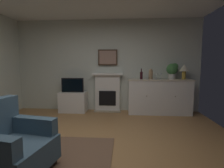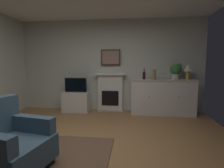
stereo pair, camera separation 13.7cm
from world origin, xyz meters
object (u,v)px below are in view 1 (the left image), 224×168
Objects in this scene: framed_picture at (108,57)px; armchair at (9,145)px; vase_decorative at (151,74)px; tv_cabinet at (73,102)px; sideboard_cabinet at (159,96)px; wine_bottle at (141,75)px; table_lamp at (184,69)px; wine_glass_left at (157,75)px; tv_set at (73,85)px; wine_glass_center at (161,75)px; potted_plant_small at (173,70)px; fireplace_unit at (108,92)px.

framed_picture reaches higher than armchair.
tv_cabinet is at bearing 178.28° from vase_decorative.
sideboard_cabinet is 5.86× the size of wine_bottle.
framed_picture reaches higher than table_lamp.
framed_picture reaches higher than wine_glass_left.
table_lamp is 0.53× the size of tv_cabinet.
wine_glass_left is at bearing 179.76° from table_lamp.
sideboard_cabinet is 10.30× the size of wine_glass_left.
sideboard_cabinet is (1.43, -0.22, -1.07)m from framed_picture.
tv_set is (0.00, -0.02, 0.49)m from tv_cabinet.
wine_glass_center is 0.38× the size of potted_plant_small.
potted_plant_small is (2.75, 0.05, 0.44)m from tv_set.
wine_bottle is (-0.50, -0.05, 0.58)m from sideboard_cabinet.
wine_glass_center is at bearing 179.89° from table_lamp.
framed_picture is 1.90× the size of wine_bottle.
tv_cabinet is 2.86m from armchair.
wine_bottle is at bearing 179.81° from vase_decorative.
potted_plant_small is (2.75, 0.03, 0.92)m from tv_cabinet.
framed_picture is 1.09m from wine_bottle.
armchair is (-2.36, -2.85, -0.69)m from wine_glass_center.
wine_glass_center is 0.59× the size of vase_decorative.
wine_glass_center is 2.56m from tv_cabinet.
fireplace_unit is 1.00m from framed_picture.
wine_bottle is (-1.13, -0.05, -0.17)m from table_lamp.
sideboard_cabinet is 0.99m from table_lamp.
wine_glass_left is at bearing -7.35° from fireplace_unit.
vase_decorative is at bearing -162.37° from wine_glass_left.
tv_cabinet is at bearing -167.99° from framed_picture.
tv_cabinet is at bearing -179.37° from potted_plant_small.
wine_glass_left is at bearing 17.63° from vase_decorative.
framed_picture reaches higher than potted_plant_small.
armchair is (-0.90, -3.02, -0.17)m from fireplace_unit.
tv_cabinet is (-2.44, 0.01, -0.79)m from wine_glass_center.
sideboard_cabinet reaches higher than tv_cabinet.
armchair is (-2.33, -2.84, -0.10)m from sideboard_cabinet.
tv_cabinet is at bearing 91.52° from armchair.
table_lamp reaches higher than wine_glass_center.
table_lamp is 4.20m from armchair.
potted_plant_small is (-0.29, 0.05, -0.02)m from table_lamp.
fireplace_unit is 1.02m from tv_set.
wine_bottle is 1.03× the size of vase_decorative.
fireplace_unit is at bearing 166.37° from wine_bottle.
tv_set is (-0.97, -0.19, 0.22)m from fireplace_unit.
tv_set is (-0.97, -0.23, -0.78)m from framed_picture.
wine_glass_center is (0.53, 0.05, 0.01)m from wine_bottle.
table_lamp is 1.38× the size of wine_bottle.
potted_plant_small is (0.84, 0.09, 0.15)m from wine_bottle.
framed_picture reaches higher than wine_bottle.
sideboard_cabinet is at bearing 0.19° from tv_set.
wine_bottle reaches higher than tv_cabinet.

